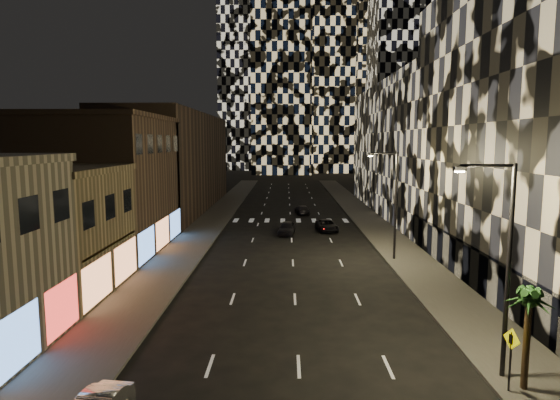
{
  "coord_description": "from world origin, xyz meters",
  "views": [
    {
      "loc": [
        -0.58,
        -8.87,
        10.01
      ],
      "look_at": [
        -1.0,
        23.13,
        6.0
      ],
      "focal_mm": 30.0,
      "sensor_mm": 36.0,
      "label": 1
    }
  ],
  "objects_px": {
    "streetlight_near": "(503,256)",
    "car_dark_oncoming": "(302,210)",
    "streetlight_far": "(393,198)",
    "car_dark_midlane": "(287,228)",
    "ped_sign": "(511,349)",
    "palm_tree": "(529,305)",
    "car_dark_rightlane": "(327,226)"
  },
  "relations": [
    {
      "from": "palm_tree",
      "to": "streetlight_far",
      "type": "bearing_deg",
      "value": 91.76
    },
    {
      "from": "streetlight_far",
      "to": "streetlight_near",
      "type": "bearing_deg",
      "value": -90.0
    },
    {
      "from": "streetlight_far",
      "to": "car_dark_oncoming",
      "type": "xyz_separation_m",
      "value": [
        -6.67,
        25.32,
        -4.74
      ]
    },
    {
      "from": "streetlight_far",
      "to": "ped_sign",
      "type": "xyz_separation_m",
      "value": [
        -0.06,
        -21.22,
        -3.46
      ]
    },
    {
      "from": "car_dark_oncoming",
      "to": "ped_sign",
      "type": "xyz_separation_m",
      "value": [
        6.61,
        -46.54,
        1.28
      ]
    },
    {
      "from": "streetlight_near",
      "to": "palm_tree",
      "type": "xyz_separation_m",
      "value": [
        0.65,
        -1.02,
        -1.75
      ]
    },
    {
      "from": "streetlight_near",
      "to": "car_dark_oncoming",
      "type": "xyz_separation_m",
      "value": [
        -6.67,
        45.32,
        -4.74
      ]
    },
    {
      "from": "streetlight_far",
      "to": "car_dark_rightlane",
      "type": "bearing_deg",
      "value": 108.65
    },
    {
      "from": "streetlight_near",
      "to": "palm_tree",
      "type": "height_order",
      "value": "streetlight_near"
    },
    {
      "from": "streetlight_near",
      "to": "car_dark_rightlane",
      "type": "bearing_deg",
      "value": 97.54
    },
    {
      "from": "ped_sign",
      "to": "palm_tree",
      "type": "relative_size",
      "value": 0.62
    },
    {
      "from": "streetlight_far",
      "to": "ped_sign",
      "type": "bearing_deg",
      "value": -90.15
    },
    {
      "from": "streetlight_near",
      "to": "palm_tree",
      "type": "relative_size",
      "value": 2.15
    },
    {
      "from": "streetlight_near",
      "to": "car_dark_oncoming",
      "type": "distance_m",
      "value": 46.05
    },
    {
      "from": "streetlight_far",
      "to": "car_dark_midlane",
      "type": "bearing_deg",
      "value": 129.02
    },
    {
      "from": "car_dark_rightlane",
      "to": "car_dark_midlane",
      "type": "bearing_deg",
      "value": -161.95
    },
    {
      "from": "car_dark_midlane",
      "to": "car_dark_oncoming",
      "type": "height_order",
      "value": "car_dark_midlane"
    },
    {
      "from": "car_dark_midlane",
      "to": "car_dark_rightlane",
      "type": "bearing_deg",
      "value": 29.89
    },
    {
      "from": "car_dark_rightlane",
      "to": "palm_tree",
      "type": "height_order",
      "value": "palm_tree"
    },
    {
      "from": "car_dark_midlane",
      "to": "car_dark_rightlane",
      "type": "xyz_separation_m",
      "value": [
        4.5,
        1.97,
        -0.07
      ]
    },
    {
      "from": "car_dark_rightlane",
      "to": "streetlight_far",
      "type": "bearing_deg",
      "value": -76.98
    },
    {
      "from": "streetlight_near",
      "to": "car_dark_midlane",
      "type": "xyz_separation_m",
      "value": [
        -8.85,
        30.93,
        -4.64
      ]
    },
    {
      "from": "streetlight_near",
      "to": "ped_sign",
      "type": "relative_size",
      "value": 3.49
    },
    {
      "from": "streetlight_far",
      "to": "palm_tree",
      "type": "bearing_deg",
      "value": -88.24
    },
    {
      "from": "streetlight_far",
      "to": "palm_tree",
      "type": "xyz_separation_m",
      "value": [
        0.65,
        -21.02,
        -1.75
      ]
    },
    {
      "from": "car_dark_oncoming",
      "to": "ped_sign",
      "type": "distance_m",
      "value": 47.02
    },
    {
      "from": "ped_sign",
      "to": "streetlight_near",
      "type": "bearing_deg",
      "value": 71.74
    },
    {
      "from": "ped_sign",
      "to": "palm_tree",
      "type": "bearing_deg",
      "value": 0.27
    },
    {
      "from": "car_dark_midlane",
      "to": "car_dark_oncoming",
      "type": "distance_m",
      "value": 14.56
    },
    {
      "from": "ped_sign",
      "to": "palm_tree",
      "type": "distance_m",
      "value": 1.86
    },
    {
      "from": "ped_sign",
      "to": "car_dark_midlane",
      "type": "bearing_deg",
      "value": 89.69
    },
    {
      "from": "streetlight_far",
      "to": "car_dark_midlane",
      "type": "height_order",
      "value": "streetlight_far"
    }
  ]
}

